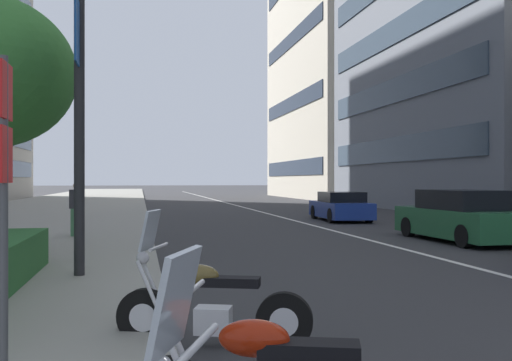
% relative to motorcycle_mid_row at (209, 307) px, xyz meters
% --- Properties ---
extents(sidewalk_right_plaza, '(160.00, 10.60, 0.15)m').
position_rel_motorcycle_mid_row_xyz_m(sidewalk_right_plaza, '(25.92, 5.67, -0.36)').
color(sidewalk_right_plaza, gray).
rests_on(sidewalk_right_plaza, ground).
extents(lane_centre_stripe, '(110.00, 0.16, 0.01)m').
position_rel_motorcycle_mid_row_xyz_m(lane_centre_stripe, '(30.92, -5.97, -0.43)').
color(lane_centre_stripe, silver).
rests_on(lane_centre_stripe, ground).
extents(motorcycle_mid_row, '(0.89, 2.05, 1.46)m').
position_rel_motorcycle_mid_row_xyz_m(motorcycle_mid_row, '(0.00, 0.00, 0.00)').
color(motorcycle_mid_row, black).
rests_on(motorcycle_mid_row, ground).
extents(car_approaching_light, '(4.67, 1.92, 1.51)m').
position_rel_motorcycle_mid_row_xyz_m(car_approaching_light, '(8.95, -8.43, 0.28)').
color(car_approaching_light, '#236038').
rests_on(car_approaching_light, ground).
extents(car_following_behind, '(4.32, 2.00, 1.27)m').
position_rel_motorcycle_mid_row_xyz_m(car_following_behind, '(17.73, -7.97, 0.17)').
color(car_following_behind, navy).
rests_on(car_following_behind, ground).
extents(parking_sign_by_curb, '(0.32, 0.06, 2.52)m').
position_rel_motorcycle_mid_row_xyz_m(parking_sign_by_curb, '(-1.77, 1.66, 1.29)').
color(parking_sign_by_curb, '#47494C').
rests_on(parking_sign_by_curb, sidewalk_right_plaza).
extents(street_lamp_with_banners, '(1.26, 2.06, 7.50)m').
position_rel_motorcycle_mid_row_xyz_m(street_lamp_with_banners, '(4.11, 1.46, 4.22)').
color(street_lamp_with_banners, '#232326').
rests_on(street_lamp_with_banners, sidewalk_right_plaza).
extents(pedestrian_on_plaza, '(0.29, 0.42, 1.58)m').
position_rel_motorcycle_mid_row_xyz_m(pedestrian_on_plaza, '(11.29, 2.55, 0.51)').
color(pedestrian_on_plaza, '#3F724C').
rests_on(pedestrian_on_plaza, sidewalk_right_plaza).
extents(office_tower_near_left, '(22.31, 16.10, 37.83)m').
position_rel_motorcycle_mid_row_xyz_m(office_tower_near_left, '(49.29, -22.31, 18.48)').
color(office_tower_near_left, beige).
rests_on(office_tower_near_left, ground).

